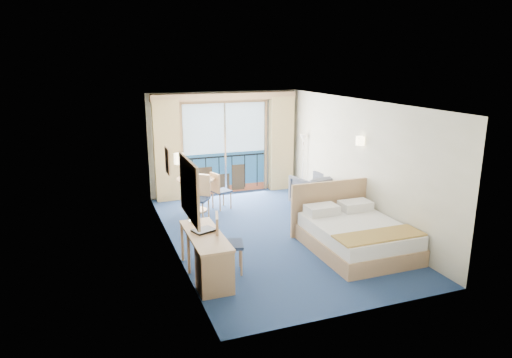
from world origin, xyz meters
The scene contains 22 objects.
floor centered at (0.00, 0.00, 0.00)m, with size 6.50×6.50×0.00m, color navy.
room_walls centered at (0.00, 0.00, 1.78)m, with size 4.04×6.54×2.72m.
balcony_door centered at (-0.01, 3.22, 1.14)m, with size 2.36×0.03×2.52m.
curtain_left centered at (-1.55, 3.07, 1.28)m, with size 0.65×0.22×2.55m, color tan.
curtain_right centered at (1.55, 3.07, 1.28)m, with size 0.65×0.22×2.55m, color tan.
pelmet centered at (0.00, 3.10, 2.58)m, with size 3.80×0.25×0.18m, color tan.
mirror centered at (-1.97, -1.50, 1.55)m, with size 0.05×1.25×0.95m.
wall_print centered at (-1.97, 0.45, 1.60)m, with size 0.04×0.42×0.52m.
sconce_left centered at (-1.94, -0.60, 1.85)m, with size 0.18×0.18×0.18m, color #F8E3AE.
sconce_right centered at (1.94, -0.15, 1.85)m, with size 0.18×0.18×0.18m, color #F8E3AE.
bed centered at (1.18, -1.33, 0.31)m, with size 1.76×2.09×1.10m.
nightstand centered at (1.77, 0.20, 0.28)m, with size 0.42×0.40×0.56m, color tan.
phone centered at (1.80, 0.16, 0.60)m, with size 0.19×0.15×0.08m, color silver.
armchair centered at (1.65, 1.37, 0.39)m, with size 0.84×0.86×0.78m, color #464955.
floor_lamp centered at (1.88, 2.38, 1.22)m, with size 0.22×0.22×1.61m.
desk centered at (-1.72, -1.82, 0.41)m, with size 0.54×1.58×0.74m.
desk_chair centered at (-1.38, -1.35, 0.57)m, with size 0.54×0.53×1.02m.
folder centered at (-1.71, -1.27, 0.76)m, with size 0.35×0.26×0.03m, color black.
desk_lamp centered at (-1.79, -0.79, 1.07)m, with size 0.12×0.12×0.45m.
round_table centered at (-1.09, 1.98, 0.61)m, with size 0.89×0.89×0.80m.
table_chair_a centered at (-0.56, 1.92, 0.51)m, with size 0.50×0.49×0.90m.
table_chair_b centered at (-1.14, 1.43, 0.56)m, with size 0.60×0.60×0.99m.
Camera 1 is at (-3.35, -8.19, 3.48)m, focal length 32.00 mm.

